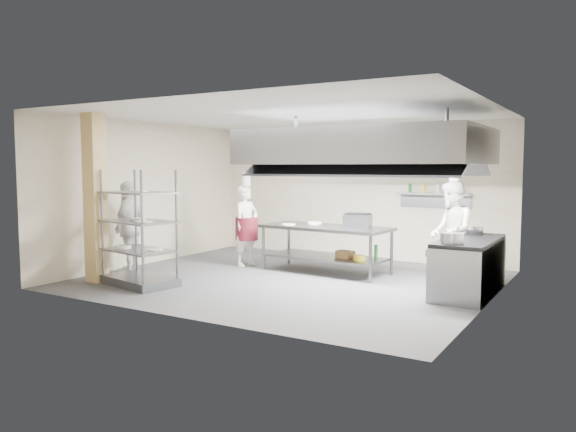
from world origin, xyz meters
The scene contains 23 objects.
floor centered at (0.00, 0.00, 0.00)m, with size 7.00×7.00×0.00m, color #373739.
ceiling centered at (0.00, 0.00, 3.00)m, with size 7.00×7.00×0.00m, color silver.
wall_back centered at (0.00, 3.00, 1.50)m, with size 7.00×7.00×0.00m, color #BBAE95.
wall_left centered at (-3.50, 0.00, 1.50)m, with size 6.00×6.00×0.00m, color #BBAE95.
wall_right centered at (3.50, 0.00, 1.50)m, with size 6.00×6.00×0.00m, color #BBAE95.
column centered at (-2.90, -1.90, 1.50)m, with size 0.30×0.30×3.00m, color tan.
exhaust_hood centered at (1.30, 0.40, 2.40)m, with size 4.00×2.50×0.60m, color gray.
hood_strip_a centered at (0.40, 0.40, 2.08)m, with size 1.60×0.12×0.04m, color white.
hood_strip_b centered at (2.20, 0.40, 2.08)m, with size 1.60×0.12×0.04m, color white.
wall_shelf centered at (1.80, 2.84, 1.50)m, with size 1.50×0.28×0.04m, color gray.
island centered at (0.23, 1.00, 0.46)m, with size 2.54×1.06×0.91m, color gray, non-canonical shape.
island_worktop centered at (0.23, 1.00, 0.88)m, with size 2.54×1.06×0.06m, color gray.
island_undershelf centered at (0.23, 1.00, 0.30)m, with size 2.33×0.95×0.04m, color slate.
pass_rack centered at (-2.02, -1.73, 1.00)m, with size 1.34×0.78×2.01m, color gray, non-canonical shape.
cooking_range centered at (3.08, 0.50, 0.42)m, with size 0.80×2.00×0.84m, color gray.
range_top centered at (3.08, 0.50, 0.87)m, with size 0.78×1.96×0.06m, color black.
chef_head centered at (-1.52, 0.82, 0.84)m, with size 0.61×0.40×1.67m, color white.
chef_line centered at (2.59, 1.29, 0.91)m, with size 0.88×0.69×1.82m, color white.
chef_plating centered at (-3.00, -1.01, 0.90)m, with size 1.05×0.44×1.79m, color white.
griddle centered at (0.84, 1.14, 1.03)m, with size 0.49×0.38×0.24m, color slate.
wicker_basket centered at (0.67, 0.97, 0.39)m, with size 0.32×0.22×0.14m, color olive.
stockpot centered at (2.93, -0.25, 0.98)m, with size 0.24×0.24×0.16m, color gray.
plate_stack centered at (-2.02, -1.73, 0.64)m, with size 0.28×0.28×0.05m, color silver.
Camera 1 is at (5.13, -8.73, 2.06)m, focal length 35.00 mm.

